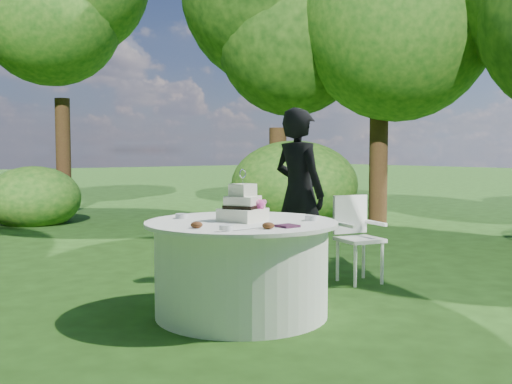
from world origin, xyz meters
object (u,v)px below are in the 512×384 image
at_px(napkins, 287,226).
at_px(table, 241,268).
at_px(cake, 243,207).
at_px(chair, 356,231).
at_px(guest, 299,194).

bearing_deg(napkins, table, 95.37).
distance_m(table, cake, 0.50).
xyz_separation_m(cake, chair, (1.65, 0.30, -0.37)).
distance_m(napkins, guest, 1.83).
bearing_deg(guest, table, 116.92).
distance_m(guest, chair, 0.71).
bearing_deg(cake, guest, 31.03).
bearing_deg(table, cake, 9.00).
distance_m(cake, chair, 1.71).
height_order(table, cake, cake).
height_order(cake, chair, cake).
relative_size(cake, chair, 0.48).
relative_size(napkins, table, 0.09).
xyz_separation_m(table, cake, (0.02, 0.00, 0.50)).
distance_m(napkins, chair, 1.83).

